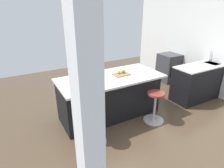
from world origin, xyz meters
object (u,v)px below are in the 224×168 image
(cutting_board, at_px, (121,74))
(apple_yellow, at_px, (119,72))
(oven_range, at_px, (169,68))
(stool_middle, at_px, (94,128))
(stool_by_window, at_px, (155,108))
(water_bottle, at_px, (78,75))
(kitchen_island, at_px, (110,96))
(apple_green, at_px, (123,71))

(cutting_board, distance_m, apple_yellow, 0.08)
(oven_range, height_order, stool_middle, oven_range)
(stool_by_window, xyz_separation_m, cutting_board, (0.44, -0.66, 0.63))
(apple_yellow, distance_m, water_bottle, 0.90)
(oven_range, bearing_deg, kitchen_island, 18.80)
(oven_range, distance_m, apple_green, 2.62)
(stool_by_window, bearing_deg, stool_middle, 0.00)
(stool_middle, height_order, apple_yellow, apple_yellow)
(kitchen_island, relative_size, stool_by_window, 3.28)
(kitchen_island, distance_m, stool_by_window, 1.00)
(stool_by_window, distance_m, apple_green, 1.04)
(stool_middle, xyz_separation_m, apple_yellow, (-0.93, -0.70, 0.68))
(oven_range, height_order, stool_by_window, oven_range)
(cutting_board, distance_m, apple_green, 0.08)
(stool_by_window, xyz_separation_m, apple_yellow, (0.48, -0.70, 0.68))
(stool_middle, distance_m, water_bottle, 1.09)
(oven_range, xyz_separation_m, stool_by_window, (2.00, 1.62, -0.12))
(oven_range, height_order, apple_yellow, apple_yellow)
(water_bottle, bearing_deg, apple_green, 173.30)
(stool_middle, bearing_deg, stool_by_window, 180.00)
(apple_green, xyz_separation_m, water_bottle, (0.99, -0.12, 0.06))
(kitchen_island, height_order, stool_middle, kitchen_island)
(kitchen_island, xyz_separation_m, stool_by_window, (-0.71, 0.70, -0.16))
(stool_middle, bearing_deg, kitchen_island, -135.42)
(apple_yellow, bearing_deg, apple_green, 170.45)
(stool_by_window, height_order, apple_green, apple_green)
(stool_middle, height_order, cutting_board, cutting_board)
(oven_range, xyz_separation_m, apple_yellow, (2.49, 0.92, 0.56))
(stool_middle, bearing_deg, oven_range, -154.65)
(oven_range, bearing_deg, stool_middle, 25.35)
(water_bottle, bearing_deg, kitchen_island, 171.24)
(apple_yellow, bearing_deg, stool_by_window, 124.62)
(apple_green, bearing_deg, cutting_board, 23.86)
(kitchen_island, height_order, water_bottle, water_bottle)
(stool_middle, bearing_deg, apple_yellow, -143.04)
(stool_by_window, xyz_separation_m, apple_green, (0.38, -0.68, 0.69))
(kitchen_island, bearing_deg, oven_range, -161.20)
(apple_yellow, bearing_deg, oven_range, -159.72)
(apple_yellow, relative_size, apple_green, 0.95)
(oven_range, relative_size, apple_yellow, 11.50)
(stool_by_window, bearing_deg, apple_yellow, -55.38)
(kitchen_island, relative_size, stool_middle, 3.28)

